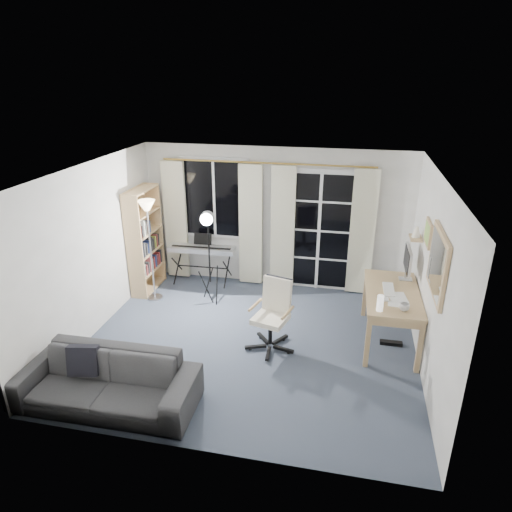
{
  "coord_description": "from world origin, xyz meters",
  "views": [
    {
      "loc": [
        1.22,
        -5.29,
        3.54
      ],
      "look_at": [
        0.02,
        0.35,
        1.17
      ],
      "focal_mm": 32.0,
      "sensor_mm": 36.0,
      "label": 1
    }
  ],
  "objects_px": {
    "desk": "(392,298)",
    "studio_light": "(208,229)",
    "monitor": "(408,261)",
    "torchiere_lamp": "(148,221)",
    "keyboard_piano": "(202,250)",
    "mug": "(404,306)",
    "office_chair": "(274,308)",
    "bookshelf": "(143,243)",
    "sofa": "(104,374)"
  },
  "relations": [
    {
      "from": "desk",
      "to": "studio_light",
      "type": "bearing_deg",
      "value": 167.78
    },
    {
      "from": "studio_light",
      "to": "monitor",
      "type": "relative_size",
      "value": 2.89
    },
    {
      "from": "torchiere_lamp",
      "to": "desk",
      "type": "height_order",
      "value": "torchiere_lamp"
    },
    {
      "from": "keyboard_piano",
      "to": "mug",
      "type": "xyz_separation_m",
      "value": [
        3.21,
        -1.73,
        0.18
      ]
    },
    {
      "from": "torchiere_lamp",
      "to": "office_chair",
      "type": "relative_size",
      "value": 1.73
    },
    {
      "from": "office_chair",
      "to": "mug",
      "type": "height_order",
      "value": "office_chair"
    },
    {
      "from": "torchiere_lamp",
      "to": "bookshelf",
      "type": "bearing_deg",
      "value": 131.34
    },
    {
      "from": "sofa",
      "to": "desk",
      "type": "bearing_deg",
      "value": 31.42
    },
    {
      "from": "torchiere_lamp",
      "to": "mug",
      "type": "xyz_separation_m",
      "value": [
        3.82,
        -1.02,
        -0.53
      ]
    },
    {
      "from": "torchiere_lamp",
      "to": "office_chair",
      "type": "xyz_separation_m",
      "value": [
        2.17,
        -0.94,
        -0.78
      ]
    },
    {
      "from": "studio_light",
      "to": "bookshelf",
      "type": "bearing_deg",
      "value": 159.94
    },
    {
      "from": "desk",
      "to": "sofa",
      "type": "relative_size",
      "value": 0.69
    },
    {
      "from": "mug",
      "to": "torchiere_lamp",
      "type": "bearing_deg",
      "value": 165.08
    },
    {
      "from": "keyboard_piano",
      "to": "bookshelf",
      "type": "bearing_deg",
      "value": -157.9
    },
    {
      "from": "studio_light",
      "to": "monitor",
      "type": "height_order",
      "value": "studio_light"
    },
    {
      "from": "keyboard_piano",
      "to": "mug",
      "type": "bearing_deg",
      "value": -30.21
    },
    {
      "from": "studio_light",
      "to": "mug",
      "type": "height_order",
      "value": "studio_light"
    },
    {
      "from": "desk",
      "to": "monitor",
      "type": "xyz_separation_m",
      "value": [
        0.2,
        0.45,
        0.38
      ]
    },
    {
      "from": "keyboard_piano",
      "to": "sofa",
      "type": "xyz_separation_m",
      "value": [
        -0.08,
        -3.25,
        -0.24
      ]
    },
    {
      "from": "bookshelf",
      "to": "sofa",
      "type": "bearing_deg",
      "value": -73.97
    },
    {
      "from": "studio_light",
      "to": "mug",
      "type": "xyz_separation_m",
      "value": [
        2.87,
        -1.06,
        -0.45
      ]
    },
    {
      "from": "keyboard_piano",
      "to": "torchiere_lamp",
      "type": "bearing_deg",
      "value": -132.29
    },
    {
      "from": "sofa",
      "to": "torchiere_lamp",
      "type": "bearing_deg",
      "value": 100.93
    },
    {
      "from": "desk",
      "to": "monitor",
      "type": "relative_size",
      "value": 2.61
    },
    {
      "from": "bookshelf",
      "to": "office_chair",
      "type": "xyz_separation_m",
      "value": [
        2.45,
        -1.26,
        -0.27
      ]
    },
    {
      "from": "office_chair",
      "to": "desk",
      "type": "bearing_deg",
      "value": 30.14
    },
    {
      "from": "studio_light",
      "to": "mug",
      "type": "distance_m",
      "value": 3.09
    },
    {
      "from": "bookshelf",
      "to": "office_chair",
      "type": "distance_m",
      "value": 2.77
    },
    {
      "from": "keyboard_piano",
      "to": "studio_light",
      "type": "xyz_separation_m",
      "value": [
        0.35,
        -0.67,
        0.63
      ]
    },
    {
      "from": "keyboard_piano",
      "to": "sofa",
      "type": "height_order",
      "value": "keyboard_piano"
    },
    {
      "from": "bookshelf",
      "to": "studio_light",
      "type": "distance_m",
      "value": 1.34
    },
    {
      "from": "sofa",
      "to": "monitor",
      "type": "bearing_deg",
      "value": 35.19
    },
    {
      "from": "office_chair",
      "to": "sofa",
      "type": "xyz_separation_m",
      "value": [
        -1.65,
        -1.59,
        -0.17
      ]
    },
    {
      "from": "bookshelf",
      "to": "keyboard_piano",
      "type": "height_order",
      "value": "bookshelf"
    },
    {
      "from": "keyboard_piano",
      "to": "monitor",
      "type": "relative_size",
      "value": 2.15
    },
    {
      "from": "office_chair",
      "to": "sofa",
      "type": "bearing_deg",
      "value": -121.05
    },
    {
      "from": "desk",
      "to": "mug",
      "type": "xyz_separation_m",
      "value": [
        0.1,
        -0.5,
        0.16
      ]
    },
    {
      "from": "bookshelf",
      "to": "mug",
      "type": "height_order",
      "value": "bookshelf"
    },
    {
      "from": "monitor",
      "to": "torchiere_lamp",
      "type": "bearing_deg",
      "value": 178.18
    },
    {
      "from": "bookshelf",
      "to": "office_chair",
      "type": "relative_size",
      "value": 1.83
    },
    {
      "from": "sofa",
      "to": "mug",
      "type": "bearing_deg",
      "value": 23.87
    },
    {
      "from": "torchiere_lamp",
      "to": "sofa",
      "type": "height_order",
      "value": "torchiere_lamp"
    },
    {
      "from": "keyboard_piano",
      "to": "sofa",
      "type": "distance_m",
      "value": 3.26
    },
    {
      "from": "mug",
      "to": "sofa",
      "type": "relative_size",
      "value": 0.06
    },
    {
      "from": "torchiere_lamp",
      "to": "office_chair",
      "type": "distance_m",
      "value": 2.49
    },
    {
      "from": "studio_light",
      "to": "desk",
      "type": "relative_size",
      "value": 1.11
    },
    {
      "from": "keyboard_piano",
      "to": "studio_light",
      "type": "bearing_deg",
      "value": -64.61
    },
    {
      "from": "torchiere_lamp",
      "to": "monitor",
      "type": "height_order",
      "value": "torchiere_lamp"
    },
    {
      "from": "keyboard_piano",
      "to": "office_chair",
      "type": "distance_m",
      "value": 2.28
    },
    {
      "from": "desk",
      "to": "sofa",
      "type": "xyz_separation_m",
      "value": [
        -3.19,
        -2.01,
        -0.26
      ]
    }
  ]
}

